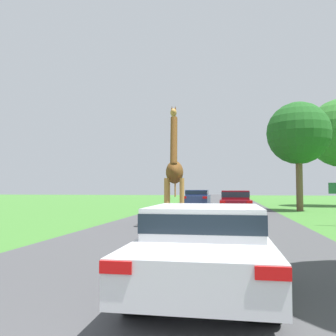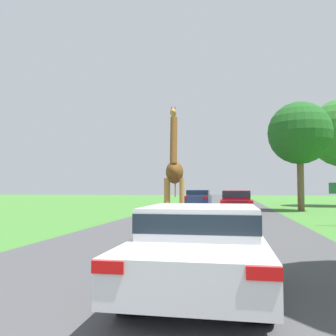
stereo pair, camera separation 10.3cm
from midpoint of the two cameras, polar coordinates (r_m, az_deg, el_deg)
The scene contains 6 objects.
road at distance 30.07m, azimuth 7.90°, elevation -6.11°, with size 8.12×120.00×0.00m.
giraffe_near_road at distance 14.71m, azimuth 1.25°, elevation -0.91°, with size 1.02×2.71×4.68m.
car_lead_maroon at distance 5.50m, azimuth 5.94°, elevation -11.78°, with size 1.79×4.19×1.22m.
car_queue_right at distance 27.02m, azimuth 4.99°, elevation -4.87°, with size 1.77×4.36×1.38m.
car_queue_left at distance 22.02m, azimuth 11.01°, elevation -5.22°, with size 1.78×4.21×1.36m.
tree_left_edge at distance 25.48m, azimuth 20.47°, elevation 5.22°, with size 4.18×4.18×7.30m.
Camera 2 is at (1.24, 0.00, 1.48)m, focal length 38.00 mm.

